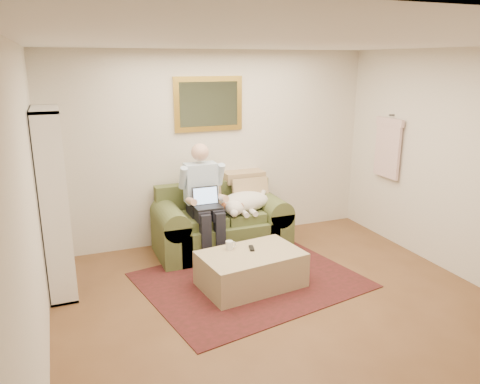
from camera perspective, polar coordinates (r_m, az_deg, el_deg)
room_shell at (r=4.52m, az=5.61°, el=0.83°), size 4.51×5.00×2.61m
rug at (r=5.51m, az=1.27°, el=-10.68°), size 2.66×2.29×0.01m
sofa at (r=6.26m, az=-2.33°, el=-4.44°), size 1.73×0.88×1.04m
seated_man at (r=5.90m, az=-4.25°, el=-1.33°), size 0.57×0.81×1.46m
laptop at (r=5.83m, az=-4.05°, el=-1.18°), size 0.34×0.27×0.24m
sleeping_dog at (r=6.17m, az=0.62°, el=-1.17°), size 0.71×0.45×0.26m
ottoman at (r=5.31m, az=1.33°, el=-9.40°), size 1.19×0.84×0.40m
coffee_mug at (r=5.29m, az=-1.31°, el=-6.51°), size 0.08×0.08×0.10m
tv_remote at (r=5.32m, az=1.42°, el=-6.86°), size 0.09×0.16×0.02m
bookshelf at (r=5.33m, az=-21.71°, el=-1.27°), size 0.28×0.80×2.00m
wall_mirror at (r=6.32m, az=-3.85°, el=10.66°), size 0.94×0.04×0.72m
hanging_shirt at (r=6.71m, az=17.59°, el=5.53°), size 0.06×0.52×0.90m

